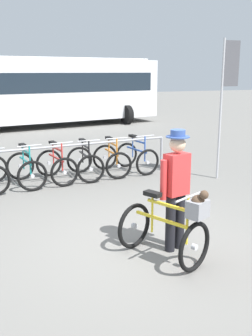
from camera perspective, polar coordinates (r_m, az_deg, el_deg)
The scene contains 11 objects.
ground_plane at distance 5.97m, azimuth 1.80°, elevation -10.78°, with size 80.00×80.00×0.00m, color slate.
bike_rack_rail at distance 9.11m, azimuth -7.04°, elevation 2.43°, with size 4.59×0.50×0.88m.
racked_bike_teal at distance 9.03m, azimuth -14.25°, elevation -0.17°, with size 0.79×1.19×0.98m.
racked_bike_red at distance 9.21m, azimuth -10.02°, elevation 0.31°, with size 0.81×1.17×0.97m.
racked_bike_black at distance 9.43m, azimuth -5.96°, elevation 0.77°, with size 0.67×1.12×0.98m.
racked_bike_orange at distance 9.70m, azimuth -2.11°, elevation 1.20°, with size 0.66×1.11×0.97m.
racked_bike_blue at distance 10.01m, azimuth 1.52°, elevation 1.60°, with size 0.82×1.20×0.97m.
featured_bicycle at distance 5.28m, azimuth 6.40°, elevation -8.51°, with size 1.06×1.26×1.09m.
person_with_featured_bike at distance 5.49m, azimuth 7.26°, elevation -2.53°, with size 0.52×0.32×1.72m.
bus_distant at distance 18.74m, azimuth -10.62°, elevation 11.30°, with size 10.27×4.44×3.08m.
banner_flag at distance 9.42m, azimuth 14.40°, elevation 11.85°, with size 0.45×0.05×3.20m.
Camera 1 is at (-2.17, -4.97, 2.48)m, focal length 42.18 mm.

